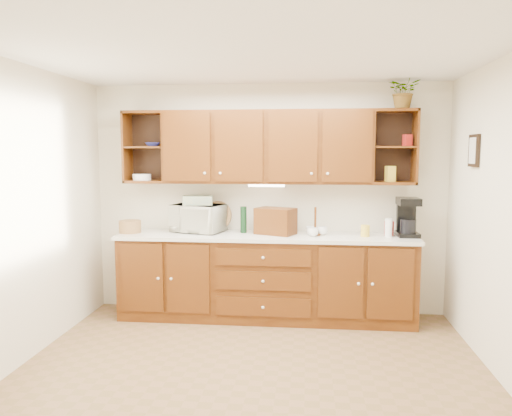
% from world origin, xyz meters
% --- Properties ---
extents(floor, '(4.00, 4.00, 0.00)m').
position_xyz_m(floor, '(0.00, 0.00, 0.00)').
color(floor, brown).
rests_on(floor, ground).
extents(ceiling, '(4.00, 4.00, 0.00)m').
position_xyz_m(ceiling, '(0.00, 0.00, 2.60)').
color(ceiling, white).
rests_on(ceiling, back_wall).
extents(back_wall, '(4.00, 0.00, 4.00)m').
position_xyz_m(back_wall, '(0.00, 1.75, 1.30)').
color(back_wall, beige).
rests_on(back_wall, floor).
extents(left_wall, '(0.00, 3.50, 3.50)m').
position_xyz_m(left_wall, '(-2.00, 0.00, 1.30)').
color(left_wall, beige).
rests_on(left_wall, floor).
extents(right_wall, '(0.00, 3.50, 3.50)m').
position_xyz_m(right_wall, '(2.00, 0.00, 1.30)').
color(right_wall, beige).
rests_on(right_wall, floor).
extents(base_cabinets, '(3.20, 0.60, 0.90)m').
position_xyz_m(base_cabinets, '(0.00, 1.45, 0.45)').
color(base_cabinets, '#3D1A07').
rests_on(base_cabinets, floor).
extents(countertop, '(3.24, 0.64, 0.04)m').
position_xyz_m(countertop, '(0.00, 1.44, 0.92)').
color(countertop, silver).
rests_on(countertop, base_cabinets).
extents(upper_cabinets, '(3.20, 0.33, 0.80)m').
position_xyz_m(upper_cabinets, '(0.01, 1.59, 1.89)').
color(upper_cabinets, '#3D1A07').
rests_on(upper_cabinets, back_wall).
extents(undercabinet_light, '(0.40, 0.05, 0.02)m').
position_xyz_m(undercabinet_light, '(0.00, 1.53, 1.47)').
color(undercabinet_light, white).
rests_on(undercabinet_light, upper_cabinets).
extents(framed_picture, '(0.03, 0.24, 0.30)m').
position_xyz_m(framed_picture, '(1.98, 0.90, 1.85)').
color(framed_picture, black).
rests_on(framed_picture, right_wall).
extents(wicker_basket, '(0.31, 0.31, 0.14)m').
position_xyz_m(wicker_basket, '(-1.52, 1.42, 1.01)').
color(wicker_basket, olive).
rests_on(wicker_basket, countertop).
extents(microwave, '(0.64, 0.52, 0.31)m').
position_xyz_m(microwave, '(-0.78, 1.56, 1.09)').
color(microwave, '#EFEACE').
rests_on(microwave, countertop).
extents(towel_stack, '(0.36, 0.29, 0.10)m').
position_xyz_m(towel_stack, '(-0.78, 1.56, 1.30)').
color(towel_stack, tan).
rests_on(towel_stack, microwave).
extents(wine_bottle, '(0.07, 0.07, 0.30)m').
position_xyz_m(wine_bottle, '(-0.26, 1.54, 1.09)').
color(wine_bottle, black).
rests_on(wine_bottle, countertop).
extents(woven_tray, '(0.35, 0.17, 0.34)m').
position_xyz_m(woven_tray, '(-0.58, 1.69, 0.95)').
color(woven_tray, olive).
rests_on(woven_tray, countertop).
extents(bread_box, '(0.48, 0.40, 0.29)m').
position_xyz_m(bread_box, '(0.11, 1.48, 1.08)').
color(bread_box, '#3D1A07').
rests_on(bread_box, countertop).
extents(mug_tree, '(0.27, 0.27, 0.31)m').
position_xyz_m(mug_tree, '(0.54, 1.46, 0.99)').
color(mug_tree, '#3D1A07').
rests_on(mug_tree, countertop).
extents(canister_red, '(0.12, 0.12, 0.15)m').
position_xyz_m(canister_red, '(1.33, 1.51, 1.02)').
color(canister_red, '#A71E18').
rests_on(canister_red, countertop).
extents(canister_white, '(0.10, 0.10, 0.19)m').
position_xyz_m(canister_white, '(1.31, 1.43, 1.04)').
color(canister_white, white).
rests_on(canister_white, countertop).
extents(canister_yellow, '(0.11, 0.11, 0.12)m').
position_xyz_m(canister_yellow, '(1.07, 1.43, 1.00)').
color(canister_yellow, gold).
rests_on(canister_yellow, countertop).
extents(coffee_maker, '(0.23, 0.29, 0.41)m').
position_xyz_m(coffee_maker, '(1.52, 1.51, 1.14)').
color(coffee_maker, black).
rests_on(coffee_maker, countertop).
extents(bowl_stack, '(0.22, 0.22, 0.04)m').
position_xyz_m(bowl_stack, '(-1.29, 1.58, 1.92)').
color(bowl_stack, navy).
rests_on(bowl_stack, upper_cabinets).
extents(plate_stack, '(0.26, 0.26, 0.07)m').
position_xyz_m(plate_stack, '(-1.42, 1.56, 1.56)').
color(plate_stack, white).
rests_on(plate_stack, upper_cabinets).
extents(pantry_box_yellow, '(0.11, 0.10, 0.17)m').
position_xyz_m(pantry_box_yellow, '(1.33, 1.55, 1.60)').
color(pantry_box_yellow, gold).
rests_on(pantry_box_yellow, upper_cabinets).
extents(pantry_box_red, '(0.10, 0.09, 0.12)m').
position_xyz_m(pantry_box_red, '(1.50, 1.55, 1.96)').
color(pantry_box_red, '#A71E18').
rests_on(pantry_box_red, upper_cabinets).
extents(potted_plant, '(0.37, 0.33, 0.36)m').
position_xyz_m(potted_plant, '(1.45, 1.55, 2.47)').
color(potted_plant, '#999999').
rests_on(potted_plant, upper_cabinets).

